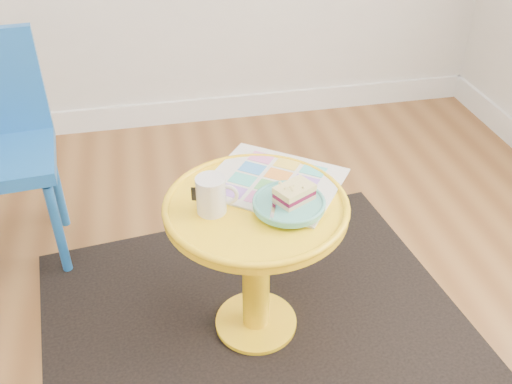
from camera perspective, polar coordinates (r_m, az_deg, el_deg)
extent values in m
cube|color=white|center=(2.96, -16.53, 6.88)|extent=(4.00, 0.02, 0.12)
cube|color=black|center=(1.86, 0.00, -13.06)|extent=(1.42, 1.24, 0.01)
cylinder|color=yellow|center=(1.86, 0.00, -12.91)|extent=(0.26, 0.26, 0.02)
cylinder|color=yellow|center=(1.69, 0.00, -7.79)|extent=(0.08, 0.08, 0.43)
cylinder|color=yellow|center=(1.55, 0.00, -1.60)|extent=(0.50, 0.50, 0.03)
cylinder|color=#1A5CAD|center=(2.03, -19.16, -3.65)|extent=(0.03, 0.03, 0.36)
cylinder|color=#1A5CAD|center=(2.26, -19.29, 0.60)|extent=(0.03, 0.03, 0.36)
cube|color=#1A5CAD|center=(2.05, -24.23, 2.93)|extent=(0.38, 0.38, 0.05)
cube|color=silver|center=(1.62, 1.80, 1.05)|extent=(0.47, 0.46, 0.01)
cylinder|color=silver|center=(1.49, -4.52, -0.30)|extent=(0.08, 0.08, 0.10)
torus|color=silver|center=(1.48, -2.87, -0.24)|extent=(0.06, 0.03, 0.06)
cylinder|color=#D1B78C|center=(1.46, -4.60, 1.16)|extent=(0.07, 0.07, 0.01)
cylinder|color=#51ACA0|center=(1.52, 3.30, -1.52)|extent=(0.07, 0.07, 0.01)
cylinder|color=#51ACA0|center=(1.51, 3.31, -1.19)|extent=(0.19, 0.19, 0.01)
cube|color=#D3BC8C|center=(1.51, 3.84, -0.58)|extent=(0.12, 0.10, 0.01)
cube|color=maroon|center=(1.50, 3.86, -0.18)|extent=(0.12, 0.10, 0.01)
cube|color=#EADB8C|center=(1.49, 3.88, 0.30)|extent=(0.12, 0.11, 0.02)
cube|color=silver|center=(1.48, 1.79, -1.44)|extent=(0.05, 0.11, 0.00)
cube|color=silver|center=(1.54, 2.07, 0.08)|extent=(0.03, 0.04, 0.00)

